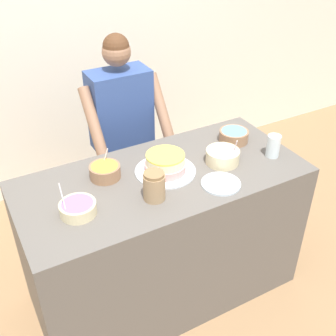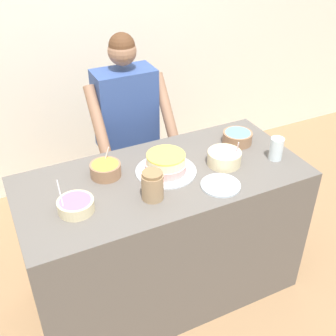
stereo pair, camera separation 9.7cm
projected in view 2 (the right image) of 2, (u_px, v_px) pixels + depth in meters
ground_plane at (190, 330)px, 2.62m from camera, size 14.00×14.00×0.00m
wall_back at (79, 38)px, 3.35m from camera, size 10.00×0.05×2.60m
counter at (164, 236)px, 2.65m from camera, size 1.66×0.76×0.93m
person_baker at (127, 123)px, 2.95m from camera, size 0.56×0.45×1.55m
cake at (166, 164)px, 2.39m from camera, size 0.35×0.35×0.12m
frosting_bowl_orange at (106, 169)px, 2.36m from camera, size 0.17×0.17×0.15m
frosting_bowl_purple at (76, 205)px, 2.11m from camera, size 0.19×0.19×0.19m
frosting_bowl_pink at (224, 157)px, 2.46m from camera, size 0.20×0.20×0.16m
frosting_bowl_blue at (237, 137)px, 2.67m from camera, size 0.19×0.19×0.08m
drinking_glass at (276, 149)px, 2.50m from camera, size 0.08×0.08×0.14m
ceramic_plate at (221, 185)px, 2.30m from camera, size 0.22×0.22×0.01m
stoneware_jar at (153, 186)px, 2.17m from camera, size 0.12×0.12×0.16m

